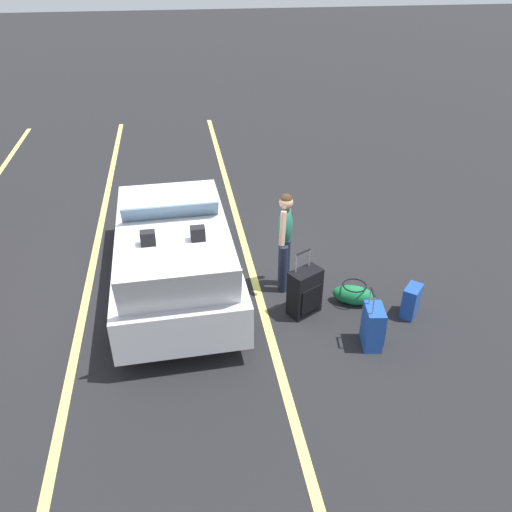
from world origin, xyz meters
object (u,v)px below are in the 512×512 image
object	(u,v)px
suitcase_large_black	(305,292)
duffel_bag	(354,295)
suitcase_medium_bright	(373,327)
suitcase_small_carryon	(411,301)
traveler_person	(285,237)
convertible_car	(174,249)

from	to	relation	value
suitcase_large_black	duffel_bag	xyz separation A→B (m)	(0.10, -0.81, -0.21)
suitcase_medium_bright	suitcase_small_carryon	distance (m)	0.97
suitcase_large_black	suitcase_small_carryon	distance (m)	1.58
suitcase_medium_bright	traveler_person	bearing A→B (deg)	129.13
suitcase_medium_bright	duffel_bag	xyz separation A→B (m)	(0.96, -0.06, -0.15)
suitcase_medium_bright	suitcase_small_carryon	xyz separation A→B (m)	(0.54, -0.80, -0.06)
duffel_bag	traveler_person	bearing A→B (deg)	58.41
convertible_car	duffel_bag	world-z (taller)	convertible_car
convertible_car	traveler_person	size ratio (longest dim) A/B	2.54
suitcase_medium_bright	duffel_bag	bearing A→B (deg)	95.20
suitcase_medium_bright	suitcase_small_carryon	world-z (taller)	suitcase_medium_bright
convertible_car	suitcase_small_carryon	distance (m)	3.75
suitcase_large_black	duffel_bag	bearing A→B (deg)	68.07
convertible_car	suitcase_medium_bright	xyz separation A→B (m)	(-2.06, -2.62, -0.28)
suitcase_small_carryon	traveler_person	size ratio (longest dim) A/B	0.30
suitcase_large_black	traveler_person	xyz separation A→B (m)	(0.70, 0.17, 0.56)
convertible_car	suitcase_medium_bright	world-z (taller)	convertible_car
duffel_bag	suitcase_large_black	bearing A→B (deg)	97.38
convertible_car	suitcase_medium_bright	size ratio (longest dim) A/B	4.67
suitcase_large_black	duffel_bag	distance (m)	0.84
convertible_car	traveler_person	distance (m)	1.80
suitcase_small_carryon	traveler_person	xyz separation A→B (m)	(1.02, 1.72, 0.68)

